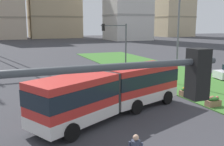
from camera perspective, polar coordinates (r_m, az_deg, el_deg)
name	(u,v)px	position (r m, az deg, el deg)	size (l,w,h in m)	color
articulated_bus	(112,90)	(17.20, 0.10, -3.86)	(11.76, 6.96, 3.00)	red
flower_planter_2	(213,101)	(20.40, 21.43, -5.85)	(1.10, 0.56, 0.74)	#937051
flower_planter_3	(186,91)	(22.62, 16.07, -3.94)	(1.10, 0.56, 0.74)	#937051
traffic_light_far_right	(118,40)	(30.80, 1.36, 7.22)	(3.27, 0.28, 6.04)	#474C51
streetlight_median	(178,32)	(26.32, 14.38, 8.81)	(0.70, 0.28, 9.63)	slate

